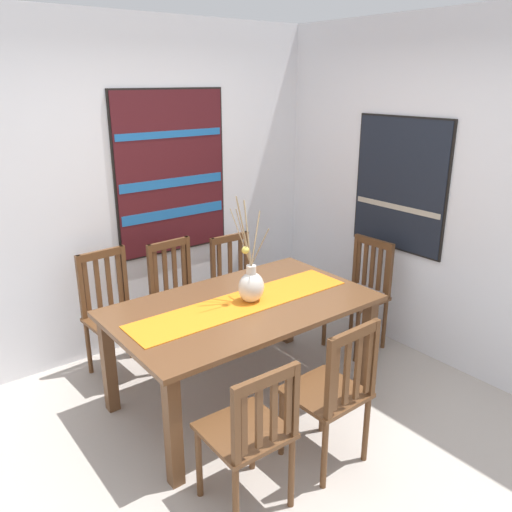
{
  "coord_description": "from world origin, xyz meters",
  "views": [
    {
      "loc": [
        -1.71,
        -2.09,
        2.22
      ],
      "look_at": [
        0.32,
        0.52,
        1.08
      ],
      "focal_mm": 36.29,
      "sensor_mm": 36.0,
      "label": 1
    }
  ],
  "objects_px": {
    "chair_0": "(333,391)",
    "chair_3": "(250,433)",
    "chair_2": "(180,298)",
    "centerpiece_vase": "(251,285)",
    "dining_table": "(243,316)",
    "chair_4": "(361,291)",
    "chair_1": "(113,313)",
    "painting_on_side_wall": "(400,185)",
    "chair_5": "(239,284)",
    "painting_on_back_wall": "(171,173)"
  },
  "relations": [
    {
      "from": "chair_3",
      "to": "painting_on_back_wall",
      "type": "height_order",
      "value": "painting_on_back_wall"
    },
    {
      "from": "chair_2",
      "to": "dining_table",
      "type": "bearing_deg",
      "value": -88.86
    },
    {
      "from": "chair_1",
      "to": "chair_0",
      "type": "bearing_deg",
      "value": -71.83
    },
    {
      "from": "centerpiece_vase",
      "to": "chair_0",
      "type": "xyz_separation_m",
      "value": [
        -0.05,
        -0.85,
        -0.38
      ]
    },
    {
      "from": "chair_1",
      "to": "painting_on_side_wall",
      "type": "xyz_separation_m",
      "value": [
        2.15,
        -0.95,
        0.89
      ]
    },
    {
      "from": "chair_2",
      "to": "chair_4",
      "type": "relative_size",
      "value": 1.02
    },
    {
      "from": "chair_3",
      "to": "chair_4",
      "type": "relative_size",
      "value": 0.95
    },
    {
      "from": "chair_2",
      "to": "centerpiece_vase",
      "type": "bearing_deg",
      "value": -84.9
    },
    {
      "from": "chair_1",
      "to": "chair_3",
      "type": "distance_m",
      "value": 1.76
    },
    {
      "from": "chair_1",
      "to": "chair_5",
      "type": "xyz_separation_m",
      "value": [
        1.15,
        -0.06,
        -0.03
      ]
    },
    {
      "from": "chair_0",
      "to": "painting_on_back_wall",
      "type": "height_order",
      "value": "painting_on_back_wall"
    },
    {
      "from": "chair_1",
      "to": "painting_on_side_wall",
      "type": "bearing_deg",
      "value": -23.73
    },
    {
      "from": "chair_4",
      "to": "centerpiece_vase",
      "type": "bearing_deg",
      "value": -177.97
    },
    {
      "from": "centerpiece_vase",
      "to": "painting_on_back_wall",
      "type": "bearing_deg",
      "value": 84.68
    },
    {
      "from": "centerpiece_vase",
      "to": "chair_4",
      "type": "height_order",
      "value": "centerpiece_vase"
    },
    {
      "from": "centerpiece_vase",
      "to": "painting_on_side_wall",
      "type": "height_order",
      "value": "painting_on_side_wall"
    },
    {
      "from": "dining_table",
      "to": "chair_3",
      "type": "bearing_deg",
      "value": -124.34
    },
    {
      "from": "dining_table",
      "to": "chair_1",
      "type": "bearing_deg",
      "value": 122.44
    },
    {
      "from": "chair_4",
      "to": "painting_on_side_wall",
      "type": "relative_size",
      "value": 0.86
    },
    {
      "from": "painting_on_back_wall",
      "to": "chair_0",
      "type": "bearing_deg",
      "value": -94.64
    },
    {
      "from": "chair_0",
      "to": "chair_3",
      "type": "distance_m",
      "value": 0.59
    },
    {
      "from": "chair_5",
      "to": "painting_on_side_wall",
      "type": "height_order",
      "value": "painting_on_side_wall"
    },
    {
      "from": "chair_2",
      "to": "chair_4",
      "type": "bearing_deg",
      "value": -32.9
    },
    {
      "from": "chair_1",
      "to": "chair_3",
      "type": "xyz_separation_m",
      "value": [
        -0.01,
        -1.76,
        -0.03
      ]
    },
    {
      "from": "painting_on_back_wall",
      "to": "chair_2",
      "type": "bearing_deg",
      "value": -116.76
    },
    {
      "from": "chair_3",
      "to": "chair_5",
      "type": "relative_size",
      "value": 0.99
    },
    {
      "from": "dining_table",
      "to": "chair_4",
      "type": "bearing_deg",
      "value": 1.25
    },
    {
      "from": "dining_table",
      "to": "chair_1",
      "type": "xyz_separation_m",
      "value": [
        -0.57,
        0.9,
        -0.15
      ]
    },
    {
      "from": "chair_3",
      "to": "painting_on_side_wall",
      "type": "height_order",
      "value": "painting_on_side_wall"
    },
    {
      "from": "chair_0",
      "to": "chair_5",
      "type": "height_order",
      "value": "chair_0"
    },
    {
      "from": "dining_table",
      "to": "centerpiece_vase",
      "type": "xyz_separation_m",
      "value": [
        0.06,
        -0.02,
        0.23
      ]
    },
    {
      "from": "chair_2",
      "to": "chair_4",
      "type": "height_order",
      "value": "chair_2"
    },
    {
      "from": "centerpiece_vase",
      "to": "chair_2",
      "type": "height_order",
      "value": "centerpiece_vase"
    },
    {
      "from": "chair_4",
      "to": "painting_on_back_wall",
      "type": "xyz_separation_m",
      "value": [
        -1.09,
        1.22,
        0.96
      ]
    },
    {
      "from": "chair_0",
      "to": "painting_on_back_wall",
      "type": "bearing_deg",
      "value": 85.36
    },
    {
      "from": "chair_5",
      "to": "painting_on_side_wall",
      "type": "relative_size",
      "value": 0.83
    },
    {
      "from": "chair_1",
      "to": "chair_5",
      "type": "relative_size",
      "value": 1.08
    },
    {
      "from": "chair_0",
      "to": "chair_4",
      "type": "height_order",
      "value": "chair_0"
    },
    {
      "from": "chair_3",
      "to": "chair_2",
      "type": "bearing_deg",
      "value": 71.74
    },
    {
      "from": "chair_0",
      "to": "chair_2",
      "type": "relative_size",
      "value": 0.99
    },
    {
      "from": "chair_0",
      "to": "chair_5",
      "type": "distance_m",
      "value": 1.8
    },
    {
      "from": "centerpiece_vase",
      "to": "chair_3",
      "type": "distance_m",
      "value": 1.13
    },
    {
      "from": "centerpiece_vase",
      "to": "chair_4",
      "type": "bearing_deg",
      "value": 2.03
    },
    {
      "from": "chair_4",
      "to": "chair_5",
      "type": "height_order",
      "value": "chair_4"
    },
    {
      "from": "chair_2",
      "to": "chair_5",
      "type": "relative_size",
      "value": 1.06
    },
    {
      "from": "chair_3",
      "to": "painting_on_back_wall",
      "type": "relative_size",
      "value": 0.65
    },
    {
      "from": "chair_3",
      "to": "painting_on_side_wall",
      "type": "distance_m",
      "value": 2.48
    },
    {
      "from": "chair_4",
      "to": "chair_5",
      "type": "bearing_deg",
      "value": 130.6
    },
    {
      "from": "centerpiece_vase",
      "to": "chair_3",
      "type": "relative_size",
      "value": 0.84
    },
    {
      "from": "chair_4",
      "to": "painting_on_side_wall",
      "type": "distance_m",
      "value": 0.95
    }
  ]
}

